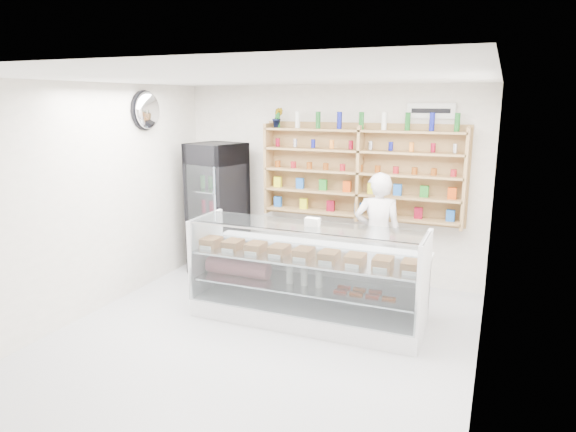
% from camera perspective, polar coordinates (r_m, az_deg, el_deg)
% --- Properties ---
extents(room, '(5.00, 5.00, 5.00)m').
position_cam_1_polar(room, '(5.29, -3.88, -0.28)').
color(room, '#A7A7AC').
rests_on(room, ground).
extents(display_counter, '(2.75, 0.82, 1.20)m').
position_cam_1_polar(display_counter, '(6.16, 2.02, -8.71)').
color(display_counter, white).
rests_on(display_counter, floor).
extents(shop_worker, '(0.69, 0.54, 1.69)m').
position_cam_1_polar(shop_worker, '(6.88, 9.91, -2.12)').
color(shop_worker, silver).
rests_on(shop_worker, floor).
extents(drinks_cooler, '(0.83, 0.82, 1.97)m').
position_cam_1_polar(drinks_cooler, '(7.78, -7.83, 0.79)').
color(drinks_cooler, black).
rests_on(drinks_cooler, floor).
extents(wall_shelving, '(2.84, 0.28, 1.33)m').
position_cam_1_polar(wall_shelving, '(7.25, 7.98, 4.76)').
color(wall_shelving, '#A47F4D').
rests_on(wall_shelving, back_wall).
extents(potted_plant, '(0.19, 0.17, 0.29)m').
position_cam_1_polar(potted_plant, '(7.59, -1.17, 10.88)').
color(potted_plant, '#1E6626').
rests_on(potted_plant, wall_shelving).
extents(security_mirror, '(0.15, 0.50, 0.50)m').
position_cam_1_polar(security_mirror, '(7.33, -15.33, 11.24)').
color(security_mirror, silver).
rests_on(security_mirror, left_wall).
extents(wall_sign, '(0.62, 0.03, 0.20)m').
position_cam_1_polar(wall_sign, '(7.14, 15.61, 11.19)').
color(wall_sign, white).
rests_on(wall_sign, back_wall).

